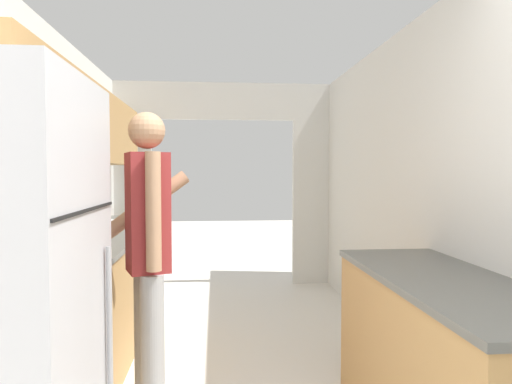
# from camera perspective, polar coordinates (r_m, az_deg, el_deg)

# --- Properties ---
(wall_left) EXTENTS (0.38, 7.00, 2.50)m
(wall_left) POSITION_cam_1_polar(r_m,az_deg,el_deg) (3.33, -25.80, 3.05)
(wall_left) COLOR silver
(wall_left) RESTS_ON ground_plane
(wall_right) EXTENTS (0.06, 7.00, 2.50)m
(wall_right) POSITION_cam_1_polar(r_m,az_deg,el_deg) (3.09, 22.99, -0.68)
(wall_right) COLOR silver
(wall_right) RESTS_ON ground_plane
(wall_far_with_doorway) EXTENTS (3.04, 0.06, 2.50)m
(wall_far_with_doorway) POSITION_cam_1_polar(r_m,az_deg,el_deg) (5.65, -4.11, 2.93)
(wall_far_with_doorway) COLOR silver
(wall_far_with_doorway) RESTS_ON ground_plane
(counter_left) EXTENTS (0.62, 3.31, 0.90)m
(counter_left) POSITION_cam_1_polar(r_m,az_deg,el_deg) (3.76, -19.54, -12.42)
(counter_left) COLOR #B2844C
(counter_left) RESTS_ON ground_plane
(counter_right) EXTENTS (0.62, 1.63, 0.90)m
(counter_right) POSITION_cam_1_polar(r_m,az_deg,el_deg) (2.56, 22.74, -19.71)
(counter_right) COLOR #B2844C
(counter_right) RESTS_ON ground_plane
(range_oven) EXTENTS (0.66, 0.79, 1.04)m
(range_oven) POSITION_cam_1_polar(r_m,az_deg,el_deg) (4.81, -16.13, -9.01)
(range_oven) COLOR white
(range_oven) RESTS_ON ground_plane
(person) EXTENTS (0.55, 0.45, 1.73)m
(person) POSITION_cam_1_polar(r_m,az_deg,el_deg) (2.59, -13.33, -8.07)
(person) COLOR #9E9E9E
(person) RESTS_ON ground_plane
(knife) EXTENTS (0.11, 0.34, 0.02)m
(knife) POSITION_cam_1_polar(r_m,az_deg,el_deg) (5.30, -14.16, -2.99)
(knife) COLOR #B7B7BC
(knife) RESTS_ON counter_left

